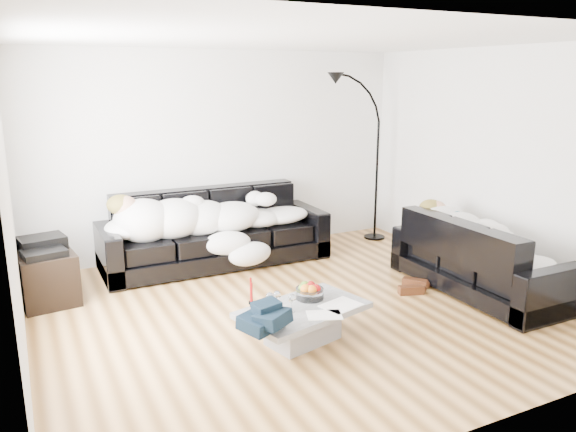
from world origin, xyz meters
name	(u,v)px	position (x,y,z in m)	size (l,w,h in m)	color
ground	(301,309)	(0.00, 0.00, 0.00)	(5.00, 5.00, 0.00)	brown
wall_back	(221,153)	(0.00, 2.25, 1.30)	(5.00, 0.02, 2.60)	silver
wall_left	(9,209)	(-2.50, 0.00, 1.30)	(0.02, 4.50, 2.60)	silver
wall_right	(496,164)	(2.50, 0.00, 1.30)	(0.02, 4.50, 2.60)	silver
ceiling	(303,38)	(0.00, 0.00, 2.60)	(5.00, 5.00, 0.00)	white
sofa_back	(215,228)	(-0.29, 1.74, 0.45)	(2.75, 0.95, 0.90)	black
sofa_right	(480,255)	(1.97, -0.39, 0.40)	(1.99, 0.85, 0.81)	black
sleeper_back	(216,213)	(-0.29, 1.69, 0.65)	(2.33, 0.80, 0.47)	white
sleeper_right	(482,235)	(1.97, -0.39, 0.63)	(1.71, 0.72, 0.42)	white
teal_cushion	(439,215)	(1.91, 0.23, 0.72)	(0.36, 0.30, 0.20)	#0F5A6C
coffee_table	(303,324)	(-0.31, -0.62, 0.16)	(1.10, 0.64, 0.32)	#939699
fruit_bowl	(310,290)	(-0.16, -0.47, 0.40)	(0.25, 0.25, 0.16)	white
wine_glass_a	(277,300)	(-0.52, -0.55, 0.40)	(0.07, 0.07, 0.16)	white
wine_glass_b	(270,302)	(-0.60, -0.58, 0.41)	(0.07, 0.07, 0.17)	white
wine_glass_c	(292,303)	(-0.44, -0.66, 0.40)	(0.07, 0.07, 0.16)	white
candle_left	(252,295)	(-0.70, -0.40, 0.43)	(0.04, 0.04, 0.21)	maroon
candle_right	(251,291)	(-0.69, -0.35, 0.44)	(0.04, 0.04, 0.24)	maroon
newspaper_a	(341,305)	(0.00, -0.74, 0.33)	(0.34, 0.26, 0.01)	silver
newspaper_b	(324,315)	(-0.23, -0.85, 0.33)	(0.29, 0.21, 0.01)	silver
navy_jacket	(268,310)	(-0.76, -0.89, 0.49)	(0.34, 0.28, 0.17)	black
shoes	(413,286)	(1.32, -0.09, 0.05)	(0.45, 0.33, 0.10)	#472311
av_cabinet	(46,276)	(-2.26, 1.40, 0.27)	(0.53, 0.77, 0.53)	black
stereo	(43,245)	(-2.26, 1.40, 0.60)	(0.44, 0.34, 0.13)	black
floor_lamp	(377,168)	(2.13, 1.80, 1.02)	(0.74, 0.30, 2.05)	black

